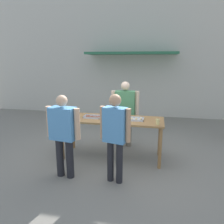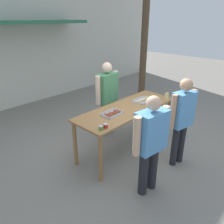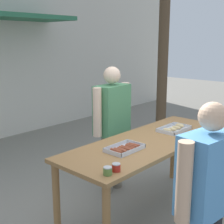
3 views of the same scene
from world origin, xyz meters
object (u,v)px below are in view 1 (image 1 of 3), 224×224
Objects in this scene: condiment_jar_mustard at (65,118)px; person_server_behind_table at (125,109)px; food_tray_buns at (134,119)px; person_customer_holding_hotdog at (63,130)px; condiment_jar_ketchup at (69,118)px; person_customer_with_cup at (115,131)px; food_tray_sausages at (92,117)px; beer_cup at (158,122)px.

person_server_behind_table is at bearing 40.87° from condiment_jar_mustard.
person_customer_holding_hotdog is at bearing -139.96° from food_tray_buns.
condiment_jar_ketchup is at bearing -168.69° from food_tray_buns.
person_customer_with_cup is (-0.23, -0.99, 0.03)m from food_tray_buns.
condiment_jar_mustard reaches higher than food_tray_sausages.
person_customer_holding_hotdog is at bearing -75.95° from condiment_jar_ketchup.
food_tray_sausages is 0.51m from condiment_jar_ketchup.
person_server_behind_table is at bearing 43.55° from condiment_jar_ketchup.
food_tray_buns is at bearing -71.92° from person_server_behind_table.
person_customer_with_cup reaches higher than person_customer_holding_hotdog.
condiment_jar_mustard is at bearing -17.01° from person_customer_with_cup.
condiment_jar_mustard is 1.43m from person_customer_with_cup.
condiment_jar_ketchup is (-0.43, -0.27, 0.02)m from food_tray_sausages.
person_customer_with_cup reaches higher than beer_cup.
person_customer_holding_hotdog reaches higher than condiment_jar_mustard.
condiment_jar_ketchup is 0.05× the size of person_customer_holding_hotdog.
food_tray_sausages is at bearing 169.42° from beer_cup.
person_server_behind_table is (1.07, 1.01, 0.03)m from condiment_jar_ketchup.
person_customer_holding_hotdog is (0.18, -0.73, -0.03)m from condiment_jar_ketchup.
food_tray_buns is 0.25× the size of person_server_behind_table.
food_tray_sausages is 1.03m from person_customer_holding_hotdog.
condiment_jar_ketchup is 1.87m from beer_cup.
beer_cup is 0.07× the size of person_customer_holding_hotdog.
beer_cup is (0.50, -0.27, 0.04)m from food_tray_buns.
person_customer_holding_hotdog is at bearing -121.33° from person_server_behind_table.
person_customer_with_cup reaches higher than food_tray_sausages.
condiment_jar_mustard is at bearing -179.96° from beer_cup.
food_tray_buns is 3.54× the size of beer_cup.
condiment_jar_mustard and condiment_jar_ketchup have the same top height.
food_tray_sausages is 0.23× the size of person_customer_with_cup.
beer_cup is 1.02m from person_customer_with_cup.
person_server_behind_table reaches higher than person_customer_with_cup.
person_customer_holding_hotdog is at bearing -104.13° from food_tray_sausages.
condiment_jar_ketchup is 1.47m from person_server_behind_table.
person_customer_with_cup is at bearing -30.07° from condiment_jar_mustard.
person_server_behind_table is 1.03× the size of person_customer_with_cup.
person_customer_with_cup is (1.14, -0.72, 0.02)m from condiment_jar_ketchup.
food_tray_buns is (0.94, 0.00, 0.01)m from food_tray_sausages.
person_server_behind_table reaches higher than food_tray_buns.
person_customer_holding_hotdog reaches higher than beer_cup.
person_server_behind_table is (1.17, 1.01, 0.03)m from condiment_jar_mustard.
condiment_jar_mustard is (-1.47, -0.27, 0.01)m from food_tray_buns.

